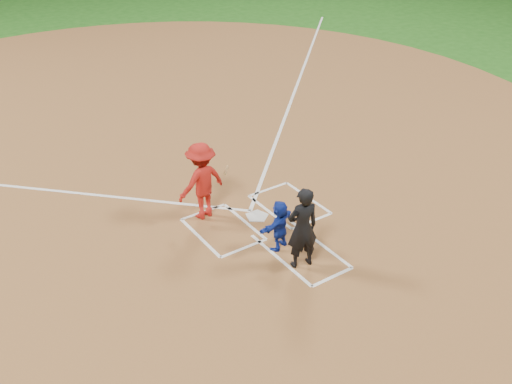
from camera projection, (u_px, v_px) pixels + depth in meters
ground at (257, 217)px, 13.88m from camera, size 120.00×120.00×0.00m
home_plate_dirt at (151, 132)px, 18.15m from camera, size 28.00×28.00×0.01m
home_plate at (257, 216)px, 13.87m from camera, size 0.60×0.60×0.02m
catcher at (279, 225)px, 12.49m from camera, size 1.15×0.69×1.19m
umpire at (302, 228)px, 11.77m from camera, size 0.77×0.58×1.88m
chalk_markings at (161, 139)px, 17.64m from camera, size 28.35×17.32×0.01m
batter_at_plate at (202, 181)px, 13.42m from camera, size 1.54×0.95×1.93m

